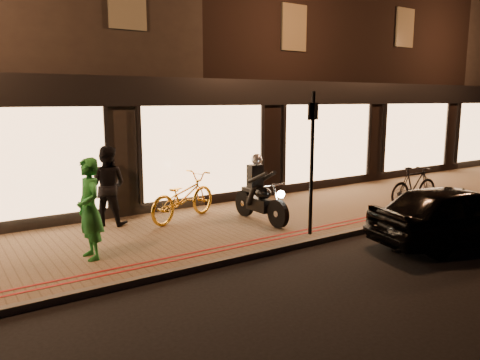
{
  "coord_description": "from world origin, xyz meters",
  "views": [
    {
      "loc": [
        -6.13,
        -6.82,
        2.96
      ],
      "look_at": [
        -0.12,
        2.11,
        1.1
      ],
      "focal_mm": 35.0,
      "sensor_mm": 36.0,
      "label": 1
    }
  ],
  "objects_px": {
    "motorcycle": "(260,196)",
    "sign_post": "(312,156)",
    "parked_car": "(455,214)",
    "bicycle_gold": "(183,197)",
    "person_green": "(89,209)"
  },
  "relations": [
    {
      "from": "sign_post",
      "to": "bicycle_gold",
      "type": "bearing_deg",
      "value": 123.28
    },
    {
      "from": "motorcycle",
      "to": "parked_car",
      "type": "height_order",
      "value": "motorcycle"
    },
    {
      "from": "motorcycle",
      "to": "sign_post",
      "type": "height_order",
      "value": "sign_post"
    },
    {
      "from": "sign_post",
      "to": "person_green",
      "type": "xyz_separation_m",
      "value": [
        -4.33,
        1.05,
        -0.76
      ]
    },
    {
      "from": "person_green",
      "to": "parked_car",
      "type": "bearing_deg",
      "value": 62.56
    },
    {
      "from": "motorcycle",
      "to": "person_green",
      "type": "bearing_deg",
      "value": -174.9
    },
    {
      "from": "motorcycle",
      "to": "person_green",
      "type": "distance_m",
      "value": 4.1
    },
    {
      "from": "motorcycle",
      "to": "bicycle_gold",
      "type": "distance_m",
      "value": 1.82
    },
    {
      "from": "sign_post",
      "to": "person_green",
      "type": "relative_size",
      "value": 1.64
    },
    {
      "from": "sign_post",
      "to": "person_green",
      "type": "distance_m",
      "value": 4.52
    },
    {
      "from": "sign_post",
      "to": "bicycle_gold",
      "type": "relative_size",
      "value": 1.41
    },
    {
      "from": "bicycle_gold",
      "to": "person_green",
      "type": "distance_m",
      "value": 3.07
    },
    {
      "from": "motorcycle",
      "to": "parked_car",
      "type": "xyz_separation_m",
      "value": [
        2.5,
        -3.37,
        -0.1
      ]
    },
    {
      "from": "bicycle_gold",
      "to": "parked_car",
      "type": "height_order",
      "value": "parked_car"
    },
    {
      "from": "motorcycle",
      "to": "sign_post",
      "type": "bearing_deg",
      "value": -80.38
    }
  ]
}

